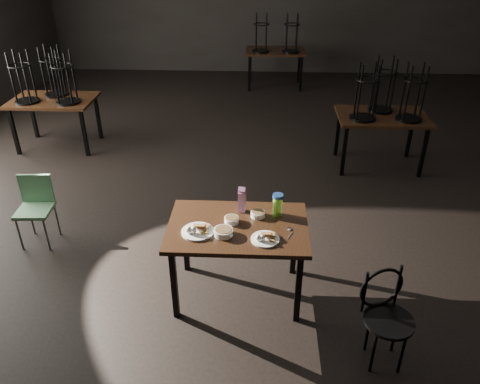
# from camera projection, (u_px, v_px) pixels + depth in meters

# --- Properties ---
(room) EXTENTS (12.00, 12.04, 3.22)m
(room) POSITION_uv_depth(u_px,v_px,m) (289.00, 2.00, 4.51)
(room) COLOR black
(room) RESTS_ON ground
(main_table) EXTENTS (1.20, 0.80, 0.75)m
(main_table) POSITION_uv_depth(u_px,v_px,m) (238.00, 233.00, 4.03)
(main_table) COLOR black
(main_table) RESTS_ON ground
(plate_left) EXTENTS (0.27, 0.27, 0.09)m
(plate_left) POSITION_uv_depth(u_px,v_px,m) (197.00, 230.00, 3.88)
(plate_left) COLOR white
(plate_left) RESTS_ON main_table
(plate_right) EXTENTS (0.24, 0.24, 0.08)m
(plate_right) POSITION_uv_depth(u_px,v_px,m) (265.00, 238.00, 3.79)
(plate_right) COLOR white
(plate_right) RESTS_ON main_table
(bowl_near) EXTENTS (0.13, 0.13, 0.05)m
(bowl_near) POSITION_uv_depth(u_px,v_px,m) (232.00, 220.00, 4.01)
(bowl_near) COLOR white
(bowl_near) RESTS_ON main_table
(bowl_far) EXTENTS (0.13, 0.13, 0.05)m
(bowl_far) POSITION_uv_depth(u_px,v_px,m) (258.00, 214.00, 4.10)
(bowl_far) COLOR white
(bowl_far) RESTS_ON main_table
(bowl_big) EXTENTS (0.16, 0.16, 0.06)m
(bowl_big) POSITION_uv_depth(u_px,v_px,m) (223.00, 232.00, 3.85)
(bowl_big) COLOR white
(bowl_big) RESTS_ON main_table
(juice_carton) EXTENTS (0.07, 0.07, 0.25)m
(juice_carton) POSITION_uv_depth(u_px,v_px,m) (242.00, 200.00, 4.13)
(juice_carton) COLOR #83176A
(juice_carton) RESTS_ON main_table
(water_bottle) EXTENTS (0.11, 0.11, 0.21)m
(water_bottle) POSITION_uv_depth(u_px,v_px,m) (278.00, 205.00, 4.08)
(water_bottle) COLOR #8DE142
(water_bottle) RESTS_ON main_table
(spoon) EXTENTS (0.06, 0.18, 0.01)m
(spoon) POSITION_uv_depth(u_px,v_px,m) (289.00, 230.00, 3.92)
(spoon) COLOR silver
(spoon) RESTS_ON main_table
(bentwood_chair) EXTENTS (0.41, 0.41, 0.79)m
(bentwood_chair) POSITION_uv_depth(u_px,v_px,m) (385.00, 310.00, 3.50)
(bentwood_chair) COLOR black
(bentwood_chair) RESTS_ON ground
(school_chair) EXTENTS (0.36, 0.36, 0.74)m
(school_chair) POSITION_uv_depth(u_px,v_px,m) (36.00, 203.00, 4.89)
(school_chair) COLOR #70AF7C
(school_chair) RESTS_ON ground
(bg_table_left) EXTENTS (1.20, 0.80, 1.48)m
(bg_table_left) POSITION_uv_depth(u_px,v_px,m) (52.00, 97.00, 6.83)
(bg_table_left) COLOR black
(bg_table_left) RESTS_ON ground
(bg_table_right) EXTENTS (1.20, 0.80, 1.48)m
(bg_table_right) POSITION_uv_depth(u_px,v_px,m) (383.00, 114.00, 6.26)
(bg_table_right) COLOR black
(bg_table_right) RESTS_ON ground
(bg_table_far) EXTENTS (1.20, 0.80, 1.48)m
(bg_table_far) POSITION_uv_depth(u_px,v_px,m) (276.00, 50.00, 9.48)
(bg_table_far) COLOR black
(bg_table_far) RESTS_ON ground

